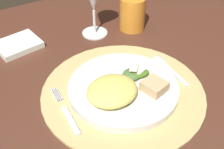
{
  "coord_description": "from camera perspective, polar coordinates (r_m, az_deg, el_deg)",
  "views": [
    {
      "loc": [
        -0.35,
        -0.5,
        1.22
      ],
      "look_at": [
        -0.07,
        -0.03,
        0.77
      ],
      "focal_mm": 47.47,
      "sensor_mm": 36.0,
      "label": 1
    }
  ],
  "objects": [
    {
      "name": "spoon",
      "position": [
        0.77,
        10.09,
        1.85
      ],
      "size": [
        0.03,
        0.14,
        0.01
      ],
      "color": "silver",
      "rests_on": "placemat"
    },
    {
      "name": "dining_table",
      "position": [
        0.85,
        2.76,
        -4.4
      ],
      "size": [
        1.29,
        0.96,
        0.75
      ],
      "color": "#4A291C",
      "rests_on": "ground"
    },
    {
      "name": "dinner_plate",
      "position": [
        0.68,
        2.16,
        -2.65
      ],
      "size": [
        0.25,
        0.25,
        0.02
      ],
      "primitive_type": "cylinder",
      "color": "silver",
      "rests_on": "placemat"
    },
    {
      "name": "placemat",
      "position": [
        0.69,
        2.13,
        -3.37
      ],
      "size": [
        0.38,
        0.38,
        0.01
      ],
      "primitive_type": "cylinder",
      "color": "tan",
      "rests_on": "dining_table"
    },
    {
      "name": "napkin",
      "position": [
        0.87,
        -17.65,
        5.49
      ],
      "size": [
        0.13,
        0.11,
        0.02
      ],
      "primitive_type": "cube",
      "rotation": [
        0.0,
        0.0,
        0.15
      ],
      "color": "white",
      "rests_on": "dining_table"
    },
    {
      "name": "amber_tumbler",
      "position": [
        0.9,
        3.94,
        11.7
      ],
      "size": [
        0.08,
        0.08,
        0.1
      ],
      "primitive_type": "cylinder",
      "color": "orange",
      "rests_on": "dining_table"
    },
    {
      "name": "pasta_serving",
      "position": [
        0.64,
        0.03,
        -3.14
      ],
      "size": [
        0.13,
        0.12,
        0.03
      ],
      "primitive_type": "ellipsoid",
      "rotation": [
        0.0,
        0.0,
        0.19
      ],
      "color": "#D6CB5F",
      "rests_on": "dinner_plate"
    },
    {
      "name": "bread_piece",
      "position": [
        0.66,
        8.13,
        -2.25
      ],
      "size": [
        0.06,
        0.06,
        0.02
      ],
      "primitive_type": "cube",
      "rotation": [
        0.0,
        0.0,
        1.82
      ],
      "color": "tan",
      "rests_on": "dinner_plate"
    },
    {
      "name": "salad_greens",
      "position": [
        0.69,
        4.38,
        0.06
      ],
      "size": [
        0.07,
        0.05,
        0.03
      ],
      "color": "#335E26",
      "rests_on": "dinner_plate"
    },
    {
      "name": "fork",
      "position": [
        0.64,
        -8.83,
        -7.18
      ],
      "size": [
        0.02,
        0.15,
        0.0
      ],
      "color": "silver",
      "rests_on": "placemat"
    }
  ]
}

